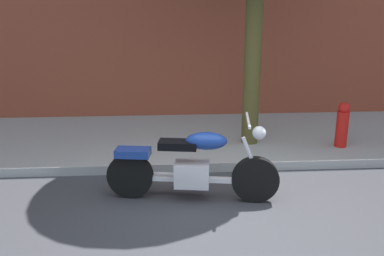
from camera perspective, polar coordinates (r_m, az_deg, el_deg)
The scene contains 4 objects.
ground_plane at distance 4.96m, azimuth 4.07°, elevation -12.46°, with size 60.00×60.00×0.00m, color #38383D.
sidewalk at distance 7.62m, azimuth 1.07°, elevation -1.41°, with size 19.86×3.01×0.14m, color #9E9E9E.
motorcycle at distance 5.22m, azimuth -0.03°, elevation -5.36°, with size 2.20×0.75×1.10m.
fire_hydrant at distance 7.30m, azimuth 20.18°, elevation -0.05°, with size 0.20×0.20×0.91m.
Camera 1 is at (-0.64, -4.30, 2.37)m, focal length 38.24 mm.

